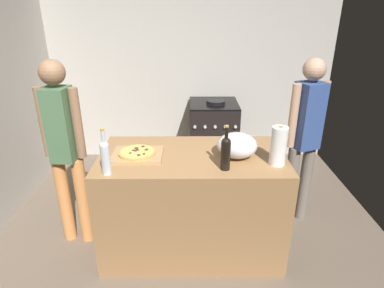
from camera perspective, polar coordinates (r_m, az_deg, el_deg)
name	(u,v)px	position (r m, az deg, el deg)	size (l,w,h in m)	color
ground_plane	(178,208)	(3.58, -2.43, -11.23)	(4.02, 3.32, 0.02)	#6B5B4C
kitchen_wall_rear	(180,64)	(4.43, -2.09, 13.89)	(4.02, 0.10, 2.60)	#BCB7AD
counter	(192,202)	(2.82, 0.01, -10.28)	(1.50, 0.79, 0.91)	#9E7247
cutting_board	(137,155)	(2.61, -9.62, -1.87)	(0.40, 0.32, 0.02)	tan
pizza	(137,152)	(2.60, -9.64, -1.45)	(0.29, 0.29, 0.03)	tan
mixing_bowl	(237,145)	(2.56, 7.96, -0.22)	(0.32, 0.32, 0.19)	#B2B2B7
paper_towel_roll	(279,146)	(2.47, 15.03, -0.34)	(0.12, 0.12, 0.30)	white
wine_bottle_amber	(226,152)	(2.33, 5.98, -1.36)	(0.07, 0.07, 0.34)	black
wine_bottle_dark	(105,156)	(2.33, -15.06, -2.00)	(0.06, 0.06, 0.34)	silver
stove	(213,135)	(4.27, 3.73, 1.62)	(0.61, 0.63, 0.92)	black
person_in_stripes	(65,146)	(2.88, -21.59, -0.36)	(0.36, 0.22, 1.65)	#D88C4C
person_in_red	(305,134)	(3.14, 19.31, 1.66)	(0.37, 0.27, 1.62)	slate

